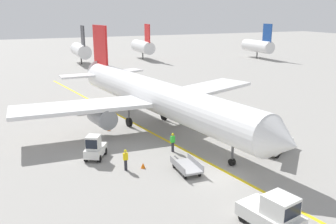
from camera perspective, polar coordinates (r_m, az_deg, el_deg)
The scene contains 15 objects.
ground_plane at distance 28.10m, azimuth 8.43°, elevation -9.65°, with size 300.00×300.00×0.00m, color gray.
taxi_line_yellow at distance 31.94m, azimuth 3.23°, elevation -6.30°, with size 0.30×80.00×0.01m, color yellow.
airliner at distance 37.88m, azimuth -2.27°, elevation 2.64°, with size 28.21×35.24×10.10m.
pushback_tug at distance 21.89m, azimuth 16.15°, elevation -14.98°, with size 2.60×3.91×2.20m.
baggage_tug_near_wing at distance 30.86m, azimuth -11.39°, elevation -5.56°, with size 2.33×2.73×2.10m.
belt_loader_forward_hold at distance 33.09m, azimuth 16.63°, elevation -4.73°, with size 5.03×3.37×2.59m.
belt_loader_aft_hold at distance 37.53m, azimuth 9.11°, elevation -1.85°, with size 2.78×5.14×2.59m.
baggage_cart_loaded at distance 28.04m, azimuth 2.90°, elevation -8.49°, with size 1.66×3.79×0.94m.
ground_crew_marshaller at distance 28.34m, azimuth -6.66°, elevation -7.33°, with size 0.36×0.24×1.70m.
ground_crew_wing_walker at distance 31.73m, azimuth 0.74°, elevation -4.67°, with size 0.36×0.24×1.70m.
safety_cone_nose_left at distance 37.91m, azimuth -9.26°, elevation -2.56°, with size 0.36×0.36×0.44m, color orange.
safety_cone_nose_right at distance 28.84m, azimuth -3.93°, elevation -8.34°, with size 0.36×0.36×0.44m, color orange.
distant_aircraft_far_left at distance 86.47m, azimuth -13.50°, elevation 9.42°, with size 3.00×10.10×8.80m.
distant_aircraft_mid_left at distance 93.21m, azimuth -3.97°, elevation 10.22°, with size 3.00×10.10×8.80m.
distant_aircraft_mid_right at distance 97.49m, azimuth 13.89°, elevation 10.05°, with size 3.00×10.10×8.80m.
Camera 1 is at (-13.79, -21.39, 11.91)m, focal length 38.93 mm.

